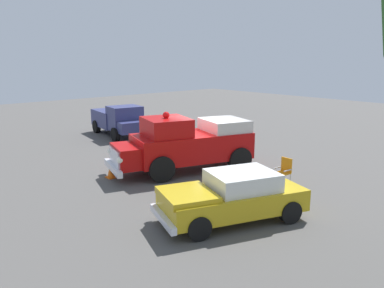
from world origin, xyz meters
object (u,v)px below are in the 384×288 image
(vintage_fire_truck, at_px, (187,143))
(spectator_standing, at_px, (151,128))
(classic_hot_rod, at_px, (232,196))
(parked_pickup, at_px, (119,120))
(lawn_chair_near_truck, at_px, (218,139))
(traffic_cone, at_px, (111,170))
(lawn_chair_by_car, at_px, (284,169))
(spectator_seated, at_px, (216,138))

(vintage_fire_truck, distance_m, spectator_standing, 5.19)
(classic_hot_rod, height_order, parked_pickup, parked_pickup)
(lawn_chair_near_truck, bearing_deg, vintage_fire_truck, 25.69)
(spectator_standing, relative_size, traffic_cone, 2.64)
(vintage_fire_truck, xyz_separation_m, spectator_standing, (-1.65, -4.91, -0.23))
(traffic_cone, bearing_deg, lawn_chair_by_car, 131.63)
(lawn_chair_by_car, distance_m, spectator_seated, 5.80)
(parked_pickup, distance_m, lawn_chair_by_car, 12.30)
(vintage_fire_truck, xyz_separation_m, traffic_cone, (2.92, -1.27, -0.89))
(spectator_seated, bearing_deg, traffic_cone, 3.82)
(parked_pickup, relative_size, spectator_standing, 2.99)
(spectator_standing, bearing_deg, classic_hot_rod, 67.45)
(parked_pickup, relative_size, traffic_cone, 7.89)
(vintage_fire_truck, relative_size, lawn_chair_near_truck, 6.20)
(parked_pickup, distance_m, spectator_seated, 6.97)
(vintage_fire_truck, distance_m, classic_hot_rod, 5.36)
(spectator_seated, height_order, traffic_cone, spectator_seated)
(vintage_fire_truck, distance_m, parked_pickup, 8.68)
(lawn_chair_near_truck, bearing_deg, spectator_seated, 4.18)
(lawn_chair_by_car, height_order, spectator_standing, spectator_standing)
(vintage_fire_truck, relative_size, spectator_seated, 4.90)
(lawn_chair_by_car, xyz_separation_m, traffic_cone, (4.52, -5.08, -0.28))
(traffic_cone, bearing_deg, spectator_seated, -176.18)
(vintage_fire_truck, bearing_deg, spectator_seated, -153.58)
(vintage_fire_truck, xyz_separation_m, parked_pickup, (-1.83, -8.48, -0.21))
(classic_hot_rod, relative_size, spectator_standing, 2.82)
(vintage_fire_truck, height_order, spectator_standing, vintage_fire_truck)
(lawn_chair_by_car, height_order, spectator_seated, spectator_seated)
(vintage_fire_truck, bearing_deg, traffic_cone, -23.52)
(lawn_chair_near_truck, relative_size, lawn_chair_by_car, 1.00)
(spectator_standing, bearing_deg, spectator_seated, 118.69)
(classic_hot_rod, bearing_deg, parked_pickup, -107.61)
(vintage_fire_truck, height_order, parked_pickup, vintage_fire_truck)
(lawn_chair_near_truck, height_order, traffic_cone, lawn_chair_near_truck)
(spectator_standing, bearing_deg, lawn_chair_by_car, 89.64)
(classic_hot_rod, distance_m, spectator_seated, 8.69)
(lawn_chair_near_truck, distance_m, lawn_chair_by_car, 5.85)
(vintage_fire_truck, distance_m, lawn_chair_by_car, 4.17)
(lawn_chair_near_truck, xyz_separation_m, spectator_seated, (0.13, 0.01, 0.11))
(parked_pickup, xyz_separation_m, lawn_chair_by_car, (0.24, 12.29, -0.40))
(classic_hot_rod, bearing_deg, traffic_cone, -84.87)
(parked_pickup, distance_m, traffic_cone, 8.66)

